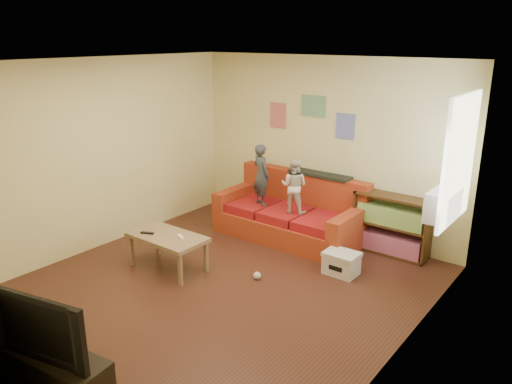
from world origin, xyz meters
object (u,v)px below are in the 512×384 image
Objects in this scene: sofa at (292,216)px; child_b at (294,186)px; bookshelf at (391,228)px; coffee_table at (167,240)px; child_a at (261,175)px; file_box at (341,263)px; television at (46,322)px; tv_stand at (53,374)px.

sofa is 2.74× the size of child_b.
sofa reaches higher than bookshelf.
coffee_table is at bearing 51.46° from child_b.
child_a is at bearing 82.74° from coffee_table.
bookshelf is 2.45× the size of file_box.
television is at bearing 122.06° from child_a.
coffee_table is 1.01× the size of television.
file_box is at bearing 63.65° from television.
coffee_table is at bearing -133.63° from bookshelf.
file_box is at bearing -176.13° from child_a.
file_box is at bearing 141.64° from child_b.
bookshelf is (1.92, 0.49, -0.56)m from child_a.
child_b is at bearing -50.06° from sofa.
tv_stand is at bearing -103.55° from bookshelf.
bookshelf is at bearing 46.37° from coffee_table.
sofa is at bearing -138.14° from child_a.
television reaches higher than tv_stand.
bookshelf is 1.04× the size of television.
television is at bearing -103.55° from bookshelf.
coffee_table is 2.54m from tv_stand.
sofa is 2.05m from coffee_table.
tv_stand is at bearing -103.64° from file_box.
tv_stand is at bearing 122.06° from child_a.
sofa is at bearing -167.80° from bookshelf.
sofa is 1.42m from file_box.
sofa reaches higher than coffee_table.
coffee_table is at bearing -109.28° from sofa.
child_a is (-0.45, -0.18, 0.61)m from sofa.
sofa is at bearing -63.47° from child_b.
sofa is at bearing 70.72° from coffee_table.
sofa is at bearing 151.08° from file_box.
television reaches higher than sofa.
coffee_table is (-0.82, -1.76, -0.47)m from child_b.
coffee_table is (-0.68, -1.93, 0.07)m from sofa.
file_box is 3.65m from tv_stand.
child_a is 0.91× the size of coffee_table.
bookshelf is at bearing -172.91° from child_b.
child_a is 0.92× the size of television.
child_a reaches higher than television.
television reaches higher than coffee_table.
tv_stand is (-1.10, -4.55, -0.17)m from bookshelf.
child_b is 2.00m from coffee_table.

